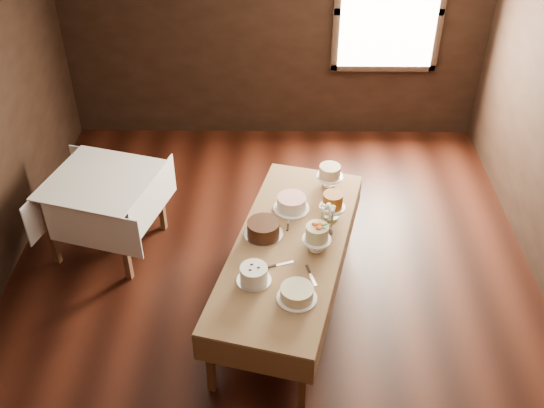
% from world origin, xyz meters
% --- Properties ---
extents(floor, '(5.00, 6.00, 0.01)m').
position_xyz_m(floor, '(0.00, 0.00, 0.00)').
color(floor, black).
rests_on(floor, ground).
extents(wall_back, '(5.00, 0.02, 2.80)m').
position_xyz_m(wall_back, '(0.00, 3.00, 1.40)').
color(wall_back, black).
rests_on(wall_back, ground).
extents(window, '(1.10, 0.05, 1.30)m').
position_xyz_m(window, '(1.30, 2.94, 1.60)').
color(window, '#FFEABF').
rests_on(window, wall_back).
extents(display_table, '(1.43, 2.44, 0.71)m').
position_xyz_m(display_table, '(0.15, -0.04, 0.66)').
color(display_table, '#4D2F1A').
rests_on(display_table, ground).
extents(side_table, '(1.18, 1.18, 0.81)m').
position_xyz_m(side_table, '(-1.62, 0.75, 0.71)').
color(side_table, '#4D2F1A').
rests_on(side_table, ground).
extents(cake_speckled, '(0.25, 0.25, 0.22)m').
position_xyz_m(cake_speckled, '(0.54, 0.82, 0.81)').
color(cake_speckled, white).
rests_on(cake_speckled, display_table).
extents(cake_lattice, '(0.33, 0.33, 0.12)m').
position_xyz_m(cake_lattice, '(0.17, 0.44, 0.77)').
color(cake_lattice, white).
rests_on(cake_lattice, display_table).
extents(cake_caramel, '(0.23, 0.23, 0.27)m').
position_xyz_m(cake_caramel, '(0.53, 0.32, 0.82)').
color(cake_caramel, white).
rests_on(cake_caramel, display_table).
extents(cake_chocolate, '(0.36, 0.36, 0.13)m').
position_xyz_m(cake_chocolate, '(-0.07, 0.08, 0.77)').
color(cake_chocolate, silver).
rests_on(cake_chocolate, display_table).
extents(cake_flowers, '(0.25, 0.25, 0.25)m').
position_xyz_m(cake_flowers, '(0.37, -0.10, 0.82)').
color(cake_flowers, white).
rests_on(cake_flowers, display_table).
extents(cake_swirl, '(0.28, 0.28, 0.14)m').
position_xyz_m(cake_swirl, '(-0.14, -0.48, 0.78)').
color(cake_swirl, silver).
rests_on(cake_swirl, display_table).
extents(cake_cream, '(0.31, 0.31, 0.11)m').
position_xyz_m(cake_cream, '(0.20, -0.67, 0.76)').
color(cake_cream, white).
rests_on(cake_cream, display_table).
extents(cake_server_a, '(0.23, 0.10, 0.01)m').
position_xyz_m(cake_server_a, '(0.11, -0.28, 0.71)').
color(cake_server_a, silver).
rests_on(cake_server_a, display_table).
extents(cake_server_b, '(0.09, 0.24, 0.01)m').
position_xyz_m(cake_server_b, '(0.33, -0.47, 0.71)').
color(cake_server_b, silver).
rests_on(cake_server_b, display_table).
extents(cake_server_c, '(0.04, 0.24, 0.01)m').
position_xyz_m(cake_server_c, '(0.15, 0.29, 0.71)').
color(cake_server_c, silver).
rests_on(cake_server_c, display_table).
extents(cake_server_d, '(0.21, 0.17, 0.01)m').
position_xyz_m(cake_server_d, '(0.45, 0.17, 0.71)').
color(cake_server_d, silver).
rests_on(cake_server_d, display_table).
extents(flower_vase, '(0.15, 0.15, 0.12)m').
position_xyz_m(flower_vase, '(0.46, 0.06, 0.77)').
color(flower_vase, '#2D2823').
rests_on(flower_vase, display_table).
extents(flower_bouquet, '(0.14, 0.14, 0.20)m').
position_xyz_m(flower_bouquet, '(0.46, 0.06, 0.95)').
color(flower_bouquet, white).
rests_on(flower_bouquet, flower_vase).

